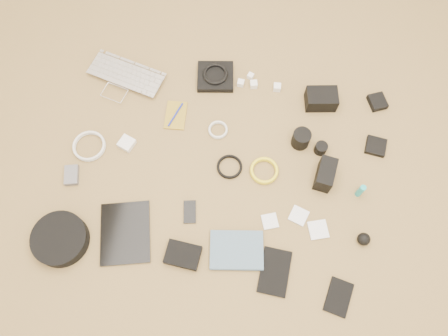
% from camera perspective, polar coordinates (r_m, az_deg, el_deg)
% --- Properties ---
extents(laptop, '(0.41, 0.33, 0.03)m').
position_cam_1_polar(laptop, '(2.16, -13.25, 10.74)').
color(laptop, silver).
rests_on(laptop, ground).
extents(headphone_pouch, '(0.19, 0.19, 0.03)m').
position_cam_1_polar(headphone_pouch, '(2.13, -1.13, 11.84)').
color(headphone_pouch, black).
rests_on(headphone_pouch, ground).
extents(headphones, '(0.15, 0.15, 0.02)m').
position_cam_1_polar(headphones, '(2.11, -1.14, 12.18)').
color(headphones, black).
rests_on(headphones, headphone_pouch).
extents(charger_a, '(0.03, 0.03, 0.03)m').
position_cam_1_polar(charger_a, '(2.11, 2.20, 11.02)').
color(charger_a, white).
rests_on(charger_a, ground).
extents(charger_b, '(0.03, 0.03, 0.02)m').
position_cam_1_polar(charger_b, '(2.14, 3.49, 11.91)').
color(charger_b, white).
rests_on(charger_b, ground).
extents(charger_c, '(0.04, 0.04, 0.03)m').
position_cam_1_polar(charger_c, '(2.11, 6.95, 10.42)').
color(charger_c, white).
rests_on(charger_c, ground).
extents(charger_d, '(0.04, 0.04, 0.03)m').
position_cam_1_polar(charger_d, '(2.11, 3.90, 10.84)').
color(charger_d, white).
rests_on(charger_d, ground).
extents(dslr_camera, '(0.16, 0.12, 0.08)m').
position_cam_1_polar(dslr_camera, '(2.08, 12.58, 8.79)').
color(dslr_camera, black).
rests_on(dslr_camera, ground).
extents(lens_pouch, '(0.10, 0.11, 0.03)m').
position_cam_1_polar(lens_pouch, '(2.18, 19.40, 8.15)').
color(lens_pouch, black).
rests_on(lens_pouch, ground).
extents(notebook_olive, '(0.10, 0.15, 0.01)m').
position_cam_1_polar(notebook_olive, '(2.04, -6.32, 6.85)').
color(notebook_olive, olive).
rests_on(notebook_olive, ground).
extents(pen_blue, '(0.05, 0.13, 0.01)m').
position_cam_1_polar(pen_blue, '(2.04, -6.34, 6.96)').
color(pen_blue, '#131F9B').
rests_on(pen_blue, notebook_olive).
extents(cable_white_a, '(0.11, 0.11, 0.01)m').
position_cam_1_polar(cable_white_a, '(1.99, -0.78, 4.94)').
color(cable_white_a, silver).
rests_on(cable_white_a, ground).
extents(lens_a, '(0.10, 0.10, 0.09)m').
position_cam_1_polar(lens_a, '(1.96, 10.03, 3.78)').
color(lens_a, black).
rests_on(lens_a, ground).
extents(lens_b, '(0.06, 0.06, 0.05)m').
position_cam_1_polar(lens_b, '(1.98, 12.53, 2.53)').
color(lens_b, black).
rests_on(lens_b, ground).
extents(card_reader, '(0.10, 0.10, 0.02)m').
position_cam_1_polar(card_reader, '(2.07, 19.21, 2.70)').
color(card_reader, black).
rests_on(card_reader, ground).
extents(power_brick, '(0.08, 0.08, 0.03)m').
position_cam_1_polar(power_brick, '(2.00, -12.59, 3.16)').
color(power_brick, white).
rests_on(power_brick, ground).
extents(cable_white_b, '(0.19, 0.19, 0.01)m').
position_cam_1_polar(cable_white_b, '(2.05, -17.15, 2.69)').
color(cable_white_b, silver).
rests_on(cable_white_b, ground).
extents(cable_black, '(0.12, 0.12, 0.01)m').
position_cam_1_polar(cable_black, '(1.92, 0.73, 0.11)').
color(cable_black, black).
rests_on(cable_black, ground).
extents(cable_yellow, '(0.13, 0.13, 0.01)m').
position_cam_1_polar(cable_yellow, '(1.92, 5.25, -0.43)').
color(cable_yellow, yellow).
rests_on(cable_yellow, ground).
extents(flash, '(0.09, 0.14, 0.10)m').
position_cam_1_polar(flash, '(1.91, 13.08, -0.80)').
color(flash, black).
rests_on(flash, ground).
extents(lens_cleaner, '(0.03, 0.03, 0.09)m').
position_cam_1_polar(lens_cleaner, '(1.93, 17.40, -2.87)').
color(lens_cleaner, teal).
rests_on(lens_cleaner, ground).
extents(battery_charger, '(0.08, 0.10, 0.02)m').
position_cam_1_polar(battery_charger, '(2.01, -19.29, -0.89)').
color(battery_charger, '#58575C').
rests_on(battery_charger, ground).
extents(tablet, '(0.26, 0.30, 0.01)m').
position_cam_1_polar(tablet, '(1.87, -12.76, -8.25)').
color(tablet, black).
rests_on(tablet, ground).
extents(phone, '(0.07, 0.11, 0.01)m').
position_cam_1_polar(phone, '(1.86, -4.49, -5.74)').
color(phone, black).
rests_on(phone, ground).
extents(filter_case_left, '(0.08, 0.08, 0.01)m').
position_cam_1_polar(filter_case_left, '(1.85, 6.01, -6.94)').
color(filter_case_left, silver).
rests_on(filter_case_left, ground).
extents(filter_case_mid, '(0.09, 0.09, 0.01)m').
position_cam_1_polar(filter_case_mid, '(1.88, 9.72, -6.16)').
color(filter_case_mid, silver).
rests_on(filter_case_mid, ground).
extents(filter_case_right, '(0.10, 0.10, 0.01)m').
position_cam_1_polar(filter_case_right, '(1.87, 12.19, -7.89)').
color(filter_case_right, silver).
rests_on(filter_case_right, ground).
extents(air_blower, '(0.05, 0.05, 0.05)m').
position_cam_1_polar(air_blower, '(1.89, 17.79, -8.83)').
color(air_blower, black).
rests_on(air_blower, ground).
extents(headphone_case, '(0.28, 0.28, 0.06)m').
position_cam_1_polar(headphone_case, '(1.92, -20.60, -8.68)').
color(headphone_case, black).
rests_on(headphone_case, ground).
extents(drive_case, '(0.14, 0.11, 0.03)m').
position_cam_1_polar(drive_case, '(1.81, -5.39, -11.23)').
color(drive_case, black).
rests_on(drive_case, ground).
extents(paperback, '(0.24, 0.19, 0.02)m').
position_cam_1_polar(paperback, '(1.80, 1.65, -13.22)').
color(paperback, '#476178').
rests_on(paperback, ground).
extents(notebook_black_a, '(0.12, 0.19, 0.01)m').
position_cam_1_polar(notebook_black_a, '(1.81, 6.63, -13.30)').
color(notebook_black_a, black).
rests_on(notebook_black_a, ground).
extents(notebook_black_b, '(0.12, 0.15, 0.01)m').
position_cam_1_polar(notebook_black_b, '(1.84, 14.73, -15.99)').
color(notebook_black_b, black).
rests_on(notebook_black_b, ground).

